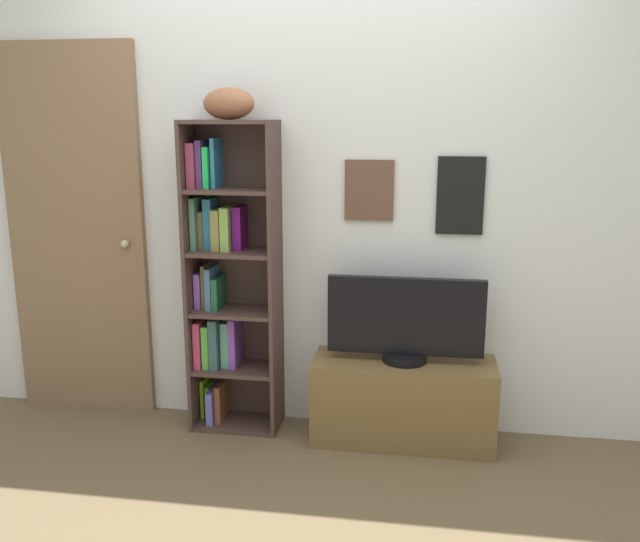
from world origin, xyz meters
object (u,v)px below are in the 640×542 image
(television, at_px, (405,321))
(door, at_px, (77,234))
(bookshelf, at_px, (226,281))
(tv_stand, at_px, (403,401))
(football, at_px, (228,104))

(television, height_order, door, door)
(bookshelf, relative_size, tv_stand, 1.76)
(tv_stand, relative_size, television, 1.18)
(tv_stand, bearing_deg, football, 177.33)
(bookshelf, xyz_separation_m, football, (0.05, -0.03, 0.90))
(tv_stand, bearing_deg, television, 90.00)
(door, bearing_deg, television, -4.73)
(football, distance_m, door, 1.15)
(football, height_order, tv_stand, football)
(tv_stand, xyz_separation_m, door, (-1.80, 0.15, 0.79))
(door, bearing_deg, bookshelf, -5.33)
(bookshelf, xyz_separation_m, tv_stand, (0.94, -0.07, -0.58))
(television, bearing_deg, tv_stand, -90.00)
(tv_stand, distance_m, door, 1.97)
(bookshelf, distance_m, television, 0.95)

